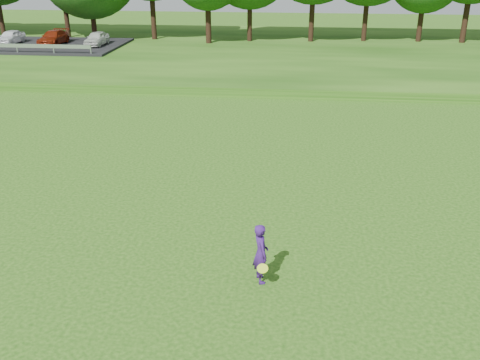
# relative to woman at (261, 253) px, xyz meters

# --- Properties ---
(ground) EXTENTS (140.00, 140.00, 0.00)m
(ground) POSITION_rel_woman_xyz_m (-2.98, 1.06, -0.87)
(ground) COLOR #1B460D
(ground) RESTS_ON ground
(berm) EXTENTS (130.00, 30.00, 0.60)m
(berm) POSITION_rel_woman_xyz_m (-2.98, 35.06, -0.57)
(berm) COLOR #1B460D
(berm) RESTS_ON ground
(walking_path) EXTENTS (130.00, 1.60, 0.04)m
(walking_path) POSITION_rel_woman_xyz_m (-2.98, 21.06, -0.85)
(walking_path) COLOR gray
(walking_path) RESTS_ON ground
(woman) EXTENTS (0.61, 1.02, 1.74)m
(woman) POSITION_rel_woman_xyz_m (0.00, 0.00, 0.00)
(woman) COLOR #3B176B
(woman) RESTS_ON ground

